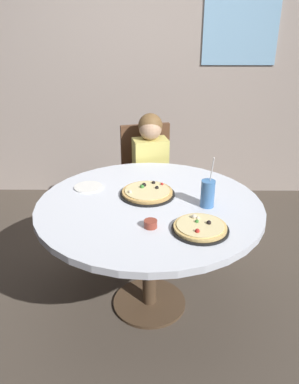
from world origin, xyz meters
The scene contains 10 objects.
ground_plane centered at (0.00, 0.00, 0.00)m, with size 8.00×8.00×0.00m, color #4C4238.
wall_with_window centered at (0.00, 1.85, 1.45)m, with size 5.20×0.14×2.90m.
dining_table centered at (0.00, 0.00, 0.66)m, with size 1.33×1.33×0.75m.
chair_wooden centered at (-0.02, 0.90, 0.53)m, with size 0.48×0.48×0.95m.
diner_child centered at (0.02, 0.73, 0.48)m, with size 0.33×0.43×1.08m.
pizza_veggie centered at (0.26, -0.31, 0.77)m, with size 0.30×0.30×0.05m.
pizza_cheese centered at (-0.01, 0.11, 0.77)m, with size 0.34×0.34×0.05m.
soda_cup centered at (0.33, -0.03, 0.83)m, with size 0.08×0.08×0.31m.
sauce_bowl centered at (0.01, -0.28, 0.77)m, with size 0.07×0.07×0.04m, color brown.
plate_small centered at (-0.39, 0.22, 0.76)m, with size 0.18×0.18×0.01m, color white.
Camera 1 is at (0.02, -2.05, 1.79)m, focal length 36.61 mm.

